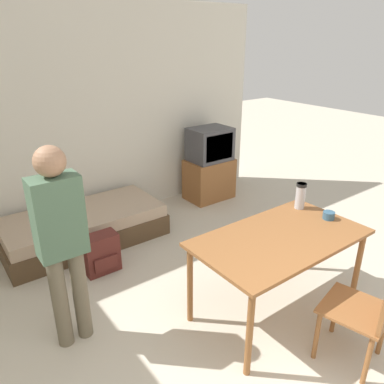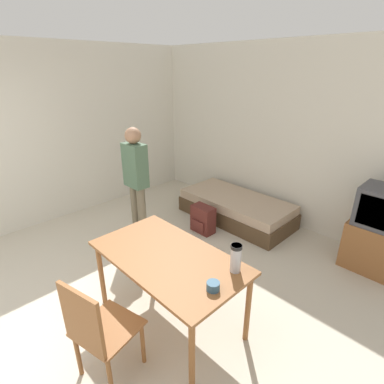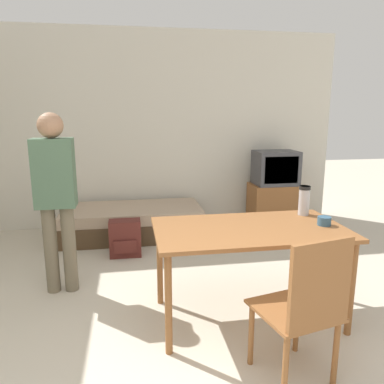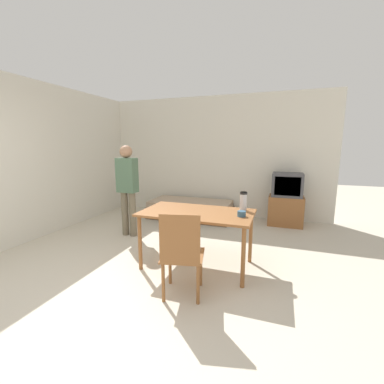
# 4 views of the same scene
# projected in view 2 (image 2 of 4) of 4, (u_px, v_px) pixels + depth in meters

# --- Properties ---
(ground_plane) EXTENTS (20.00, 20.00, 0.00)m
(ground_plane) POSITION_uv_depth(u_px,v_px,m) (11.00, 353.00, 2.64)
(ground_plane) COLOR beige
(wall_back) EXTENTS (5.57, 0.06, 2.70)m
(wall_back) POSITION_uv_depth(u_px,v_px,m) (271.00, 135.00, 4.68)
(wall_back) COLOR silver
(wall_back) RESTS_ON ground_plane
(wall_left) EXTENTS (0.06, 4.94, 2.70)m
(wall_left) POSITION_uv_depth(u_px,v_px,m) (82.00, 131.00, 4.91)
(wall_left) COLOR silver
(wall_left) RESTS_ON ground_plane
(daybed) EXTENTS (1.83, 0.87, 0.39)m
(daybed) POSITION_uv_depth(u_px,v_px,m) (236.00, 208.00, 4.90)
(daybed) COLOR #4C3823
(daybed) RESTS_ON ground_plane
(tv) EXTENTS (0.67, 0.46, 1.07)m
(tv) POSITION_uv_depth(u_px,v_px,m) (380.00, 233.00, 3.55)
(tv) COLOR brown
(tv) RESTS_ON ground_plane
(dining_table) EXTENTS (1.45, 0.81, 0.76)m
(dining_table) POSITION_uv_depth(u_px,v_px,m) (168.00, 263.00, 2.74)
(dining_table) COLOR brown
(dining_table) RESTS_ON ground_plane
(wooden_chair) EXTENTS (0.53, 0.53, 0.96)m
(wooden_chair) POSITION_uv_depth(u_px,v_px,m) (96.00, 328.00, 2.23)
(wooden_chair) COLOR brown
(wooden_chair) RESTS_ON ground_plane
(person_standing) EXTENTS (0.34, 0.22, 1.61)m
(person_standing) POSITION_uv_depth(u_px,v_px,m) (136.00, 177.00, 4.11)
(person_standing) COLOR #6B604C
(person_standing) RESTS_ON ground_plane
(thermos_flask) EXTENTS (0.09, 0.09, 0.25)m
(thermos_flask) POSITION_uv_depth(u_px,v_px,m) (236.00, 257.00, 2.45)
(thermos_flask) COLOR #B7B7BC
(thermos_flask) RESTS_ON dining_table
(mate_bowl) EXTENTS (0.10, 0.10, 0.07)m
(mate_bowl) POSITION_uv_depth(u_px,v_px,m) (213.00, 286.00, 2.28)
(mate_bowl) COLOR #335670
(mate_bowl) RESTS_ON dining_table
(backpack) EXTENTS (0.35, 0.23, 0.42)m
(backpack) POSITION_uv_depth(u_px,v_px,m) (203.00, 219.00, 4.51)
(backpack) COLOR #56231E
(backpack) RESTS_ON ground_plane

